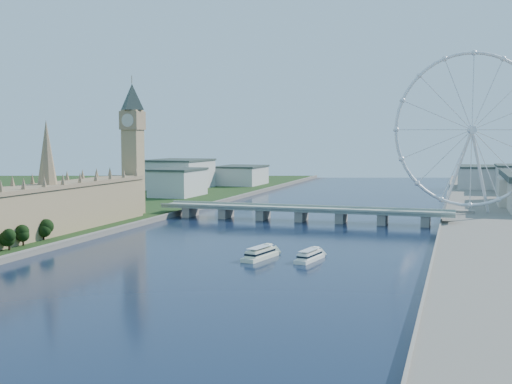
% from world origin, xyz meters
% --- Properties ---
extents(ground, '(2000.00, 2000.00, 0.00)m').
position_xyz_m(ground, '(0.00, 0.00, 0.00)').
color(ground, '#16273E').
rests_on(ground, ground).
extents(parliament_range, '(24.00, 200.00, 70.00)m').
position_xyz_m(parliament_range, '(-128.00, 170.00, 18.48)').
color(parliament_range, tan).
rests_on(parliament_range, ground).
extents(big_ben, '(20.02, 20.02, 110.00)m').
position_xyz_m(big_ben, '(-128.00, 278.00, 66.57)').
color(big_ben, tan).
rests_on(big_ben, ground).
extents(westminster_bridge, '(220.00, 22.00, 9.50)m').
position_xyz_m(westminster_bridge, '(0.00, 300.00, 6.63)').
color(westminster_bridge, gray).
rests_on(westminster_bridge, ground).
extents(london_eye, '(113.60, 39.12, 124.30)m').
position_xyz_m(london_eye, '(119.98, 355.08, 67.52)').
color(london_eye, silver).
rests_on(london_eye, ground).
extents(city_skyline, '(505.00, 280.00, 32.00)m').
position_xyz_m(city_skyline, '(39.22, 560.08, 16.96)').
color(city_skyline, beige).
rests_on(city_skyline, ground).
extents(tour_boat_near, '(13.84, 31.37, 6.73)m').
position_xyz_m(tour_boat_near, '(15.67, 145.89, 0.00)').
color(tour_boat_near, silver).
rests_on(tour_boat_near, ground).
extents(tour_boat_far, '(11.96, 28.55, 6.11)m').
position_xyz_m(tour_boat_far, '(40.87, 148.77, 0.00)').
color(tour_boat_far, white).
rests_on(tour_boat_far, ground).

